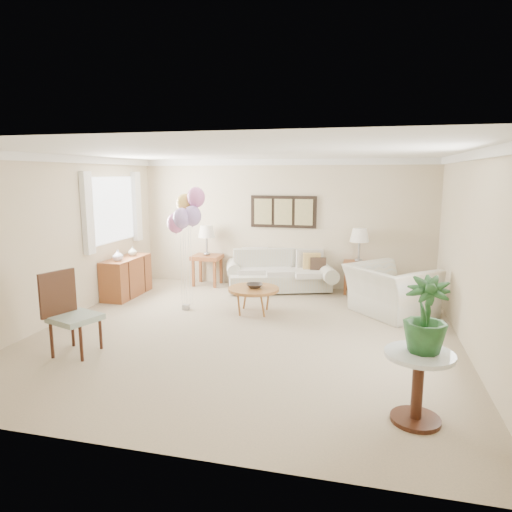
# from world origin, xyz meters

# --- Properties ---
(ground_plane) EXTENTS (6.00, 6.00, 0.00)m
(ground_plane) POSITION_xyz_m (0.00, 0.00, 0.00)
(ground_plane) COLOR tan
(room_shell) EXTENTS (6.04, 6.04, 2.60)m
(room_shell) POSITION_xyz_m (-0.11, 0.09, 1.63)
(room_shell) COLOR beige
(room_shell) RESTS_ON ground
(wall_art_triptych) EXTENTS (1.35, 0.06, 0.65)m
(wall_art_triptych) POSITION_xyz_m (0.00, 2.96, 1.55)
(wall_art_triptych) COLOR black
(wall_art_triptych) RESTS_ON ground
(sofa) EXTENTS (2.43, 1.42, 0.81)m
(sofa) POSITION_xyz_m (0.00, 2.65, 0.32)
(sofa) COLOR beige
(sofa) RESTS_ON ground
(end_table_left) EXTENTS (0.58, 0.53, 0.64)m
(end_table_left) POSITION_xyz_m (-1.56, 2.71, 0.53)
(end_table_left) COLOR brown
(end_table_left) RESTS_ON ground
(end_table_right) EXTENTS (0.57, 0.52, 0.62)m
(end_table_right) POSITION_xyz_m (1.53, 2.78, 0.52)
(end_table_right) COLOR brown
(end_table_right) RESTS_ON ground
(lamp_left) EXTENTS (0.36, 0.36, 0.63)m
(lamp_left) POSITION_xyz_m (-1.56, 2.71, 1.11)
(lamp_left) COLOR gray
(lamp_left) RESTS_ON end_table_left
(lamp_right) EXTENTS (0.37, 0.37, 0.66)m
(lamp_right) POSITION_xyz_m (1.53, 2.78, 1.12)
(lamp_right) COLOR gray
(lamp_right) RESTS_ON end_table_right
(coffee_table) EXTENTS (0.85, 0.85, 0.43)m
(coffee_table) POSITION_xyz_m (-0.13, 1.01, 0.40)
(coffee_table) COLOR #945A29
(coffee_table) RESTS_ON ground
(decor_bowl) EXTENTS (0.34, 0.34, 0.07)m
(decor_bowl) POSITION_xyz_m (-0.12, 1.02, 0.47)
(decor_bowl) COLOR #2E2621
(decor_bowl) RESTS_ON coffee_table
(armchair) EXTENTS (1.65, 1.66, 0.81)m
(armchair) POSITION_xyz_m (2.08, 1.47, 0.41)
(armchair) COLOR beige
(armchair) RESTS_ON ground
(side_table) EXTENTS (0.63, 0.63, 0.69)m
(side_table) POSITION_xyz_m (2.19, -1.95, 0.52)
(side_table) COLOR silver
(side_table) RESTS_ON ground
(potted_plant) EXTENTS (0.43, 0.43, 0.70)m
(potted_plant) POSITION_xyz_m (2.22, -1.92, 1.04)
(potted_plant) COLOR #1F4421
(potted_plant) RESTS_ON side_table
(accent_chair) EXTENTS (0.67, 0.67, 1.08)m
(accent_chair) POSITION_xyz_m (-2.01, -1.25, 0.56)
(accent_chair) COLOR gray
(accent_chair) RESTS_ON ground
(credenza) EXTENTS (0.46, 1.20, 0.74)m
(credenza) POSITION_xyz_m (-2.76, 1.50, 0.37)
(credenza) COLOR brown
(credenza) RESTS_ON ground
(vase_white) EXTENTS (0.23, 0.23, 0.20)m
(vase_white) POSITION_xyz_m (-2.74, 1.20, 0.84)
(vase_white) COLOR silver
(vase_white) RESTS_ON credenza
(vase_sage) EXTENTS (0.22, 0.22, 0.18)m
(vase_sage) POSITION_xyz_m (-2.74, 1.74, 0.83)
(vase_sage) COLOR #B5BCA9
(vase_sage) RESTS_ON credenza
(balloon_cluster) EXTENTS (0.61, 0.54, 2.09)m
(balloon_cluster) POSITION_xyz_m (-1.27, 0.94, 1.68)
(balloon_cluster) COLOR gray
(balloon_cluster) RESTS_ON ground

